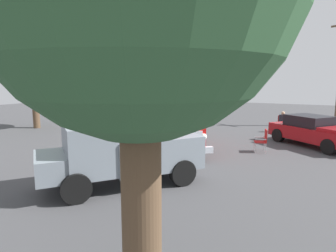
{
  "coord_description": "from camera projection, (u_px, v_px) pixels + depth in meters",
  "views": [
    {
      "loc": [
        7.1,
        -12.41,
        3.15
      ],
      "look_at": [
        0.5,
        0.04,
        0.93
      ],
      "focal_mm": 30.99,
      "sensor_mm": 36.0,
      "label": 1
    }
  ],
  "objects": [
    {
      "name": "ground_plane",
      "position": [
        159.0,
        144.0,
        14.61
      ],
      "size": [
        60.0,
        60.0,
        0.0
      ],
      "primitive_type": "plane",
      "color": "#424244"
    },
    {
      "name": "vintage_fire_truck",
      "position": [
        169.0,
        121.0,
        13.99
      ],
      "size": [
        5.41,
        6.0,
        2.59
      ],
      "color": "black",
      "rests_on": "ground"
    },
    {
      "name": "classic_hot_rod",
      "position": [
        315.0,
        131.0,
        13.95
      ],
      "size": [
        4.57,
        4.15,
        1.46
      ],
      "color": "black",
      "rests_on": "ground"
    },
    {
      "name": "parked_pickup",
      "position": [
        122.0,
        153.0,
        8.78
      ],
      "size": [
        4.34,
        4.91,
        1.9
      ],
      "color": "black",
      "rests_on": "ground"
    },
    {
      "name": "lawn_chair_near_truck",
      "position": [
        282.0,
        123.0,
        17.79
      ],
      "size": [
        0.63,
        0.62,
        1.02
      ],
      "color": "#B7BABF",
      "rests_on": "ground"
    },
    {
      "name": "lawn_chair_by_car",
      "position": [
        263.0,
        139.0,
        12.81
      ],
      "size": [
        0.63,
        0.63,
        1.02
      ],
      "color": "#B7BABF",
      "rests_on": "ground"
    },
    {
      "name": "spectator_seated",
      "position": [
        283.0,
        121.0,
        17.65
      ],
      "size": [
        0.52,
        0.62,
        1.29
      ],
      "color": "#383842",
      "rests_on": "ground"
    },
    {
      "name": "oak_tree_left",
      "position": [
        33.0,
        73.0,
        18.91
      ],
      "size": [
        3.18,
        3.18,
        5.29
      ],
      "color": "brown",
      "rests_on": "ground"
    }
  ]
}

